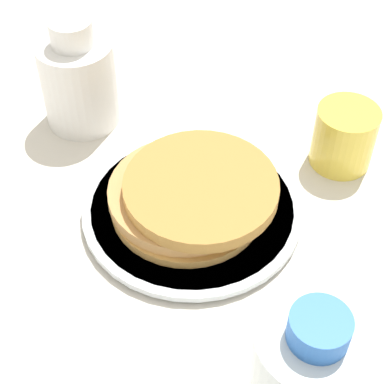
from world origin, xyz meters
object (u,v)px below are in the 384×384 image
at_px(pancake_stack, 191,193).
at_px(cream_jug, 79,79).
at_px(juice_glass, 342,135).
at_px(plate, 192,209).

bearing_deg(pancake_stack, cream_jug, -75.47).
bearing_deg(cream_jug, juice_glass, 141.03).
bearing_deg(juice_glass, plate, 1.13).
distance_m(plate, pancake_stack, 0.02).
xyz_separation_m(juice_glass, cream_jug, (0.24, -0.20, 0.02)).
bearing_deg(plate, pancake_stack, -31.24).
relative_size(plate, cream_jug, 1.69).
distance_m(pancake_stack, juice_glass, 0.19).
distance_m(pancake_stack, cream_jug, 0.21).
xyz_separation_m(plate, cream_jug, (0.05, -0.20, 0.05)).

